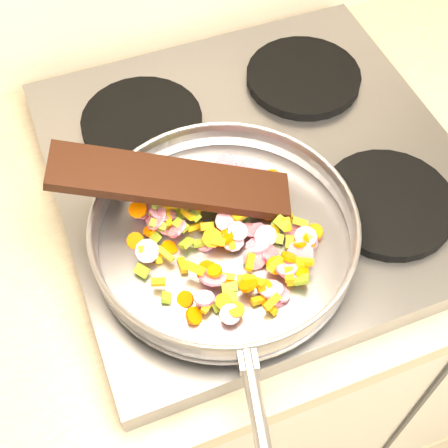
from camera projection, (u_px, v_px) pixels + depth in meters
name	position (u px, v px, depth m)	size (l,w,h in m)	color
cooktop	(258.00, 172.00, 0.96)	(0.60, 0.60, 0.04)	#939399
grate_fl	(204.00, 265.00, 0.83)	(0.19, 0.19, 0.02)	black
grate_fr	(388.00, 203.00, 0.89)	(0.19, 0.19, 0.02)	black
grate_bl	(142.00, 122.00, 0.98)	(0.19, 0.19, 0.02)	black
grate_br	(303.00, 77.00, 1.04)	(0.19, 0.19, 0.02)	black
saute_pan	(224.00, 232.00, 0.82)	(0.38, 0.55, 0.05)	#9E9EA5
vegetable_heap	(228.00, 237.00, 0.82)	(0.26, 0.26, 0.05)	#D31454
wooden_spatula	(172.00, 181.00, 0.82)	(0.32, 0.07, 0.01)	black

